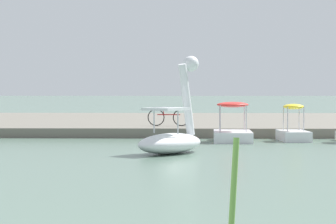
% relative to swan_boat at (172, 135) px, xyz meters
% --- Properties ---
extents(shore_bank_far, '(113.29, 19.31, 0.39)m').
position_rel_swan_boat_xyz_m(shore_bank_far, '(-0.39, 16.10, -0.36)').
color(shore_bank_far, '#6B665B').
rests_on(shore_bank_far, ground_plane).
extents(swan_boat, '(2.52, 2.81, 2.93)m').
position_rel_swan_boat_xyz_m(swan_boat, '(0.00, 0.00, 0.00)').
color(swan_boat, white).
rests_on(swan_boat, ground_plane).
extents(pedal_boat_red, '(1.44, 2.39, 1.46)m').
position_rel_swan_boat_xyz_m(pedal_boat_red, '(2.10, 4.82, -0.11)').
color(pedal_boat_red, white).
rests_on(pedal_boat_red, ground_plane).
extents(pedal_boat_yellow, '(1.09, 1.98, 1.38)m').
position_rel_swan_boat_xyz_m(pedal_boat_yellow, '(4.39, 5.26, -0.18)').
color(pedal_boat_yellow, white).
rests_on(pedal_boat_yellow, ground_plane).
extents(bicycle_parked, '(1.79, 0.18, 0.73)m').
position_rel_swan_boat_xyz_m(bicycle_parked, '(-0.35, 8.41, 0.19)').
color(bicycle_parked, black).
rests_on(bicycle_parked, shore_bank_far).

